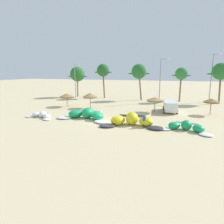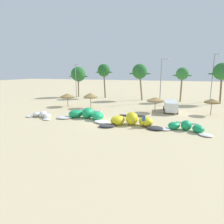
{
  "view_description": "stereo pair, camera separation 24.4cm",
  "coord_description": "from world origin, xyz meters",
  "views": [
    {
      "loc": [
        9.68,
        -23.72,
        6.72
      ],
      "look_at": [
        0.38,
        2.0,
        1.0
      ],
      "focal_mm": 30.95,
      "sensor_mm": 36.0,
      "label": 1
    },
    {
      "loc": [
        9.91,
        -23.64,
        6.72
      ],
      "look_at": [
        0.38,
        2.0,
        1.0
      ],
      "focal_mm": 30.95,
      "sensor_mm": 36.0,
      "label": 2
    }
  ],
  "objects": [
    {
      "name": "beach_umbrella_near_palms",
      "position": [
        5.56,
        8.85,
        2.21
      ],
      "size": [
        2.91,
        2.91,
        2.57
      ],
      "color": "brown",
      "rests_on": "ground"
    },
    {
      "name": "beach_umbrella_outermost",
      "position": [
        14.16,
        9.71,
        2.28
      ],
      "size": [
        2.35,
        2.35,
        2.63
      ],
      "color": "brown",
      "rests_on": "ground"
    },
    {
      "name": "palm_left",
      "position": [
        -9.7,
        23.1,
        6.97
      ],
      "size": [
        4.77,
        3.18,
        8.67
      ],
      "color": "brown",
      "rests_on": "ground"
    },
    {
      "name": "palm_center_right",
      "position": [
        17.09,
        22.58,
        6.73
      ],
      "size": [
        5.3,
        3.54,
        8.58
      ],
      "color": "brown",
      "rests_on": "ground"
    },
    {
      "name": "kite_center",
      "position": [
        10.43,
        -0.48,
        0.44
      ],
      "size": [
        6.14,
        3.3,
        1.16
      ],
      "color": "white",
      "rests_on": "ground"
    },
    {
      "name": "palm_leftmost",
      "position": [
        -17.03,
        22.78,
        6.04
      ],
      "size": [
        5.89,
        3.93,
        8.05
      ],
      "color": "#7F6647",
      "rests_on": "ground"
    },
    {
      "name": "ground_plane",
      "position": [
        0.0,
        0.0,
        0.0
      ],
      "size": [
        260.0,
        260.0,
        0.0
      ],
      "primitive_type": "plane",
      "color": "beige"
    },
    {
      "name": "person_near_kites",
      "position": [
        5.59,
        -0.9,
        0.82
      ],
      "size": [
        0.36,
        0.24,
        1.62
      ],
      "color": "#383842",
      "rests_on": "ground"
    },
    {
      "name": "palm_center_left",
      "position": [
        9.34,
        23.05,
        6.17
      ],
      "size": [
        4.15,
        2.77,
        7.69
      ],
      "color": "#7F6647",
      "rests_on": "ground"
    },
    {
      "name": "lamppost_west_center",
      "position": [
        5.24,
        19.58,
        5.29
      ],
      "size": [
        1.85,
        0.24,
        9.48
      ],
      "color": "gray",
      "rests_on": "ground"
    },
    {
      "name": "kite_left_of_center",
      "position": [
        3.95,
        -0.49,
        0.63
      ],
      "size": [
        8.2,
        4.48,
        1.65
      ],
      "color": "#333338",
      "rests_on": "ground"
    },
    {
      "name": "beach_umbrella_near_van",
      "position": [
        -11.34,
        8.46,
        2.18
      ],
      "size": [
        2.91,
        2.91,
        2.59
      ],
      "color": "brown",
      "rests_on": "ground"
    },
    {
      "name": "kite_left",
      "position": [
        -3.14,
        0.79,
        0.6
      ],
      "size": [
        8.66,
        4.2,
        1.56
      ],
      "color": "white",
      "rests_on": "ground"
    },
    {
      "name": "kite_far_left",
      "position": [
        -9.79,
        -0.86,
        0.36
      ],
      "size": [
        5.02,
        2.7,
        0.94
      ],
      "color": "white",
      "rests_on": "ground"
    },
    {
      "name": "palm_left_of_gap",
      "position": [
        -0.18,
        22.33,
        6.72
      ],
      "size": [
        5.24,
        3.49,
        8.55
      ],
      "color": "#7F6647",
      "rests_on": "ground"
    },
    {
      "name": "beach_umbrella_middle",
      "position": [
        -6.34,
        8.56,
        2.43
      ],
      "size": [
        2.74,
        2.74,
        2.9
      ],
      "color": "brown",
      "rests_on": "ground"
    },
    {
      "name": "lamppost_east_center",
      "position": [
        15.71,
        24.43,
        5.8
      ],
      "size": [
        1.58,
        0.24,
        10.55
      ],
      "color": "gray",
      "rests_on": "ground"
    },
    {
      "name": "lamppost_west",
      "position": [
        -16.45,
        20.67,
        4.81
      ],
      "size": [
        1.67,
        0.24,
        8.59
      ],
      "color": "gray",
      "rests_on": "ground"
    },
    {
      "name": "parked_van",
      "position": [
        7.98,
        10.21,
        1.09
      ],
      "size": [
        2.74,
        5.32,
        1.84
      ],
      "color": "white",
      "rests_on": "ground"
    }
  ]
}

